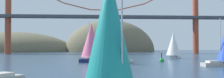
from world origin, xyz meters
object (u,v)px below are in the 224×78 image
sailboat_white_mainsail (173,45)px  channel_buoy (162,60)px  sailboat_teal_sail (111,31)px  sailboat_navy_sail (114,46)px  sailboat_pink_spinnaker (91,41)px

sailboat_white_mainsail → channel_buoy: sailboat_white_mainsail is taller
sailboat_teal_sail → sailboat_navy_sail: bearing=85.2°
sailboat_pink_spinnaker → sailboat_teal_sail: size_ratio=0.96×
sailboat_white_mainsail → sailboat_navy_sail: size_ratio=1.01×
sailboat_white_mainsail → sailboat_teal_sail: sailboat_teal_sail is taller
sailboat_pink_spinnaker → sailboat_white_mainsail: bearing=25.6°
sailboat_white_mainsail → sailboat_pink_spinnaker: 26.97m
sailboat_white_mainsail → channel_buoy: 16.55m
sailboat_white_mainsail → channel_buoy: size_ratio=2.93×
sailboat_navy_sail → sailboat_pink_spinnaker: bearing=121.5°
sailboat_white_mainsail → channel_buoy: bearing=-117.6°
sailboat_navy_sail → sailboat_teal_sail: sailboat_teal_sail is taller
sailboat_white_mainsail → sailboat_navy_sail: 27.68m
channel_buoy → sailboat_white_mainsail: bearing=62.4°
sailboat_pink_spinnaker → channel_buoy: 17.64m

